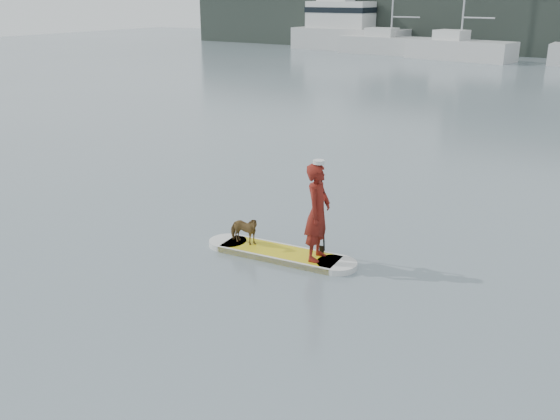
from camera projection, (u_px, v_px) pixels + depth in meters
The scene contains 10 objects.
ground at pixel (384, 413), 7.97m from camera, with size 140.00×140.00×0.00m, color slate.
paddleboard at pixel (280, 253), 12.71m from camera, with size 3.29×1.05×0.12m.
paddler at pixel (318, 212), 12.01m from camera, with size 0.70×0.46×1.93m, color maroon.
white_cap at pixel (319, 162), 11.68m from camera, with size 0.22×0.22×0.07m, color silver.
dog at pixel (244, 230), 12.96m from camera, with size 0.33×0.72×0.61m, color brown.
paddle at pixel (322, 221), 12.39m from camera, with size 0.10×0.30×2.00m.
sailboat_b at pixel (390, 43), 54.86m from camera, with size 9.03×2.74×13.42m.
sailboat_c at pixel (459, 48), 50.00m from camera, with size 8.86×4.10×12.24m.
motor_yacht_b at pixel (346, 27), 58.84m from camera, with size 10.94×3.77×7.21m.
shore_building_west at pixel (538, 0), 54.33m from camera, with size 14.00×4.00×9.00m, color black.
Camera 1 is at (2.54, -6.31, 5.08)m, focal length 40.00 mm.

